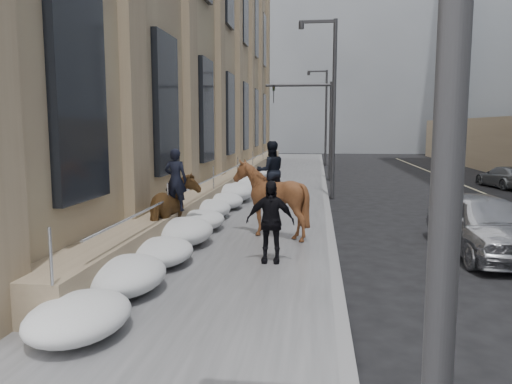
% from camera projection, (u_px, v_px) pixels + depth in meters
% --- Properties ---
extents(ground, '(140.00, 140.00, 0.00)m').
position_uv_depth(ground, '(199.00, 302.00, 9.45)').
color(ground, black).
rests_on(ground, ground).
extents(sidewalk, '(5.00, 80.00, 0.12)m').
position_uv_depth(sidewalk, '(259.00, 211.00, 19.29)').
color(sidewalk, '#4C4C4E').
rests_on(sidewalk, ground).
extents(curb, '(0.24, 80.00, 0.12)m').
position_uv_depth(curb, '(328.00, 212.00, 18.97)').
color(curb, slate).
rests_on(curb, ground).
extents(limestone_building, '(6.10, 44.00, 18.00)m').
position_uv_depth(limestone_building, '(188.00, 28.00, 28.58)').
color(limestone_building, '#8D755C').
rests_on(limestone_building, ground).
extents(bg_building_mid, '(30.00, 12.00, 28.00)m').
position_uv_depth(bg_building_mid, '(332.00, 46.00, 66.22)').
color(bg_building_mid, slate).
rests_on(bg_building_mid, ground).
extents(bg_building_far, '(24.00, 12.00, 20.00)m').
position_uv_depth(bg_building_far, '(266.00, 85.00, 79.75)').
color(bg_building_far, gray).
rests_on(bg_building_far, ground).
extents(streetlight_mid, '(1.71, 0.24, 8.00)m').
position_uv_depth(streetlight_mid, '(330.00, 98.00, 22.31)').
color(streetlight_mid, '#2D2D30').
rests_on(streetlight_mid, ground).
extents(streetlight_far, '(1.71, 0.24, 8.00)m').
position_uv_depth(streetlight_far, '(324.00, 112.00, 42.00)').
color(streetlight_far, '#2D2D30').
rests_on(streetlight_far, ground).
extents(traffic_signal, '(4.10, 0.22, 6.00)m').
position_uv_depth(traffic_signal, '(316.00, 115.00, 30.34)').
color(traffic_signal, '#2D2D30').
rests_on(traffic_signal, ground).
extents(snow_bank, '(1.70, 18.10, 0.76)m').
position_uv_depth(snow_bank, '(213.00, 208.00, 17.54)').
color(snow_bank, silver).
rests_on(snow_bank, sidewalk).
extents(mounted_horse_left, '(1.08, 2.21, 2.59)m').
position_uv_depth(mounted_horse_left, '(174.00, 206.00, 13.69)').
color(mounted_horse_left, '#4A2F16').
rests_on(mounted_horse_left, sidewalk).
extents(mounted_horse_right, '(2.39, 2.52, 2.77)m').
position_uv_depth(mounted_horse_right, '(270.00, 196.00, 14.37)').
color(mounted_horse_right, '#4C2A15').
rests_on(mounted_horse_right, sidewalk).
extents(pedestrian, '(1.14, 0.48, 1.94)m').
position_uv_depth(pedestrian, '(270.00, 222.00, 11.67)').
color(pedestrian, black).
rests_on(pedestrian, sidewalk).
extents(car_silver, '(2.19, 4.84, 1.61)m').
position_uv_depth(car_silver, '(483.00, 224.00, 12.84)').
color(car_silver, '#9E9FA5').
rests_on(car_silver, ground).
extents(car_grey, '(2.35, 4.30, 1.18)m').
position_uv_depth(car_grey, '(505.00, 177.00, 27.02)').
color(car_grey, slate).
rests_on(car_grey, ground).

